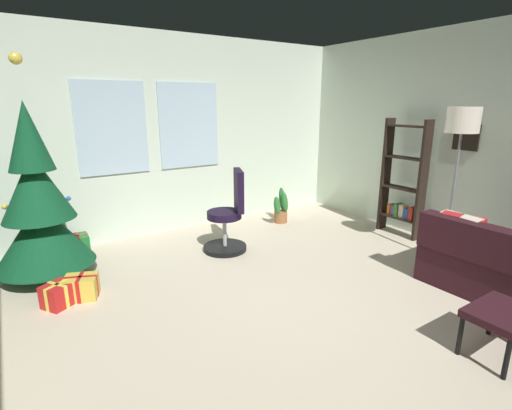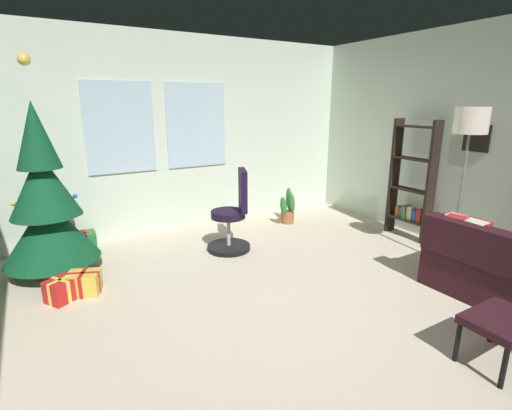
# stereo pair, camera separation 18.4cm
# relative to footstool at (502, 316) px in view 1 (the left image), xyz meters

# --- Properties ---
(ground_plane) EXTENTS (5.40, 6.35, 0.10)m
(ground_plane) POSITION_rel_footstool_xyz_m (-0.75, 0.98, -0.38)
(ground_plane) COLOR beige
(wall_back_with_windows) EXTENTS (5.40, 0.12, 2.79)m
(wall_back_with_windows) POSITION_rel_footstool_xyz_m (-0.77, 4.20, 1.08)
(wall_back_with_windows) COLOR silver
(wall_back_with_windows) RESTS_ON ground_plane
(wall_right_with_frames) EXTENTS (0.12, 6.35, 2.79)m
(wall_right_with_frames) POSITION_rel_footstool_xyz_m (2.00, 0.98, 1.07)
(wall_right_with_frames) COLOR silver
(wall_right_with_frames) RESTS_ON ground_plane
(footstool) EXTENTS (0.53, 0.39, 0.38)m
(footstool) POSITION_rel_footstool_xyz_m (0.00, 0.00, 0.00)
(footstool) COLOR black
(footstool) RESTS_ON ground_plane
(holiday_tree) EXTENTS (0.99, 0.99, 2.33)m
(holiday_tree) POSITION_rel_footstool_xyz_m (-2.69, 3.38, 0.46)
(holiday_tree) COLOR #4C331E
(holiday_tree) RESTS_ON ground_plane
(gift_box_red) EXTENTS (0.33, 0.32, 0.23)m
(gift_box_red) POSITION_rel_footstool_xyz_m (-2.68, 2.65, -0.22)
(gift_box_red) COLOR red
(gift_box_red) RESTS_ON ground_plane
(gift_box_green) EXTENTS (0.25, 0.28, 0.26)m
(gift_box_green) POSITION_rel_footstool_xyz_m (-2.30, 3.90, -0.20)
(gift_box_green) COLOR #1E722D
(gift_box_green) RESTS_ON ground_plane
(gift_box_gold) EXTENTS (0.37, 0.34, 0.23)m
(gift_box_gold) POSITION_rel_footstool_xyz_m (-2.47, 2.69, -0.22)
(gift_box_gold) COLOR gold
(gift_box_gold) RESTS_ON ground_plane
(office_chair) EXTENTS (0.57, 0.56, 1.05)m
(office_chair) POSITION_rel_footstool_xyz_m (-0.64, 2.98, 0.09)
(office_chair) COLOR black
(office_chair) RESTS_ON ground_plane
(bookshelf) EXTENTS (0.18, 0.64, 1.65)m
(bookshelf) POSITION_rel_footstool_xyz_m (1.74, 2.15, 0.41)
(bookshelf) COLOR black
(bookshelf) RESTS_ON ground_plane
(floor_lamp) EXTENTS (0.35, 0.35, 1.82)m
(floor_lamp) POSITION_rel_footstool_xyz_m (1.33, 1.21, 1.21)
(floor_lamp) COLOR slate
(floor_lamp) RESTS_ON ground_plane
(potted_plant) EXTENTS (0.39, 0.37, 0.55)m
(potted_plant) POSITION_rel_footstool_xyz_m (0.63, 3.53, -0.10)
(potted_plant) COLOR #945C36
(potted_plant) RESTS_ON ground_plane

